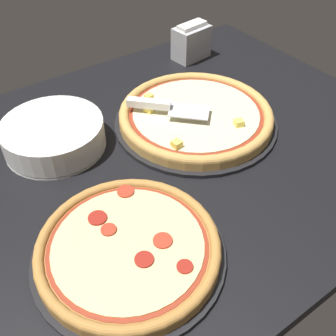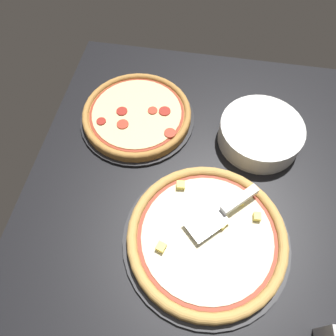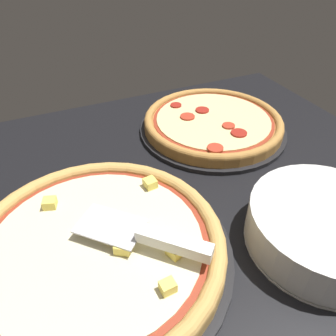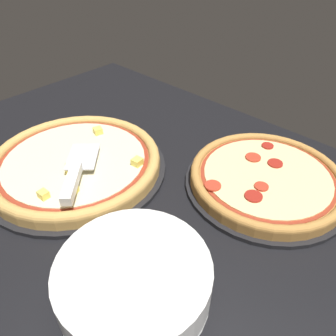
{
  "view_description": "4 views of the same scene",
  "coord_description": "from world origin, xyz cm",
  "px_view_note": "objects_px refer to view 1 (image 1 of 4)",
  "views": [
    {
      "loc": [
        44.84,
        61.13,
        61.68
      ],
      "look_at": [
        8.02,
        8.88,
        3.0
      ],
      "focal_mm": 42.0,
      "sensor_mm": 36.0,
      "label": 1
    },
    {
      "loc": [
        -38.3,
        0.98,
        81.65
      ],
      "look_at": [
        8.02,
        8.88,
        3.0
      ],
      "focal_mm": 35.0,
      "sensor_mm": 36.0,
      "label": 2
    },
    {
      "loc": [
        -13.12,
        -38.1,
        42.99
      ],
      "look_at": [
        8.02,
        8.88,
        3.0
      ],
      "focal_mm": 35.0,
      "sensor_mm": 36.0,
      "label": 3
    },
    {
      "loc": [
        48.41,
        -34.31,
        48.98
      ],
      "look_at": [
        8.02,
        8.88,
        3.0
      ],
      "focal_mm": 35.0,
      "sensor_mm": 36.0,
      "label": 4
    }
  ],
  "objects_px": {
    "pizza_front": "(196,115)",
    "serving_spatula": "(158,106)",
    "plate_stack": "(54,135)",
    "pizza_back": "(128,247)",
    "napkin_holder": "(191,42)"
  },
  "relations": [
    {
      "from": "pizza_front",
      "to": "pizza_back",
      "type": "xyz_separation_m",
      "value": [
        0.36,
        0.26,
        -0.0
      ]
    },
    {
      "from": "pizza_front",
      "to": "serving_spatula",
      "type": "relative_size",
      "value": 2.2
    },
    {
      "from": "pizza_back",
      "to": "napkin_holder",
      "type": "bearing_deg",
      "value": -135.81
    },
    {
      "from": "pizza_front",
      "to": "napkin_holder",
      "type": "bearing_deg",
      "value": -125.72
    },
    {
      "from": "pizza_front",
      "to": "plate_stack",
      "type": "distance_m",
      "value": 0.36
    },
    {
      "from": "pizza_front",
      "to": "serving_spatula",
      "type": "bearing_deg",
      "value": -30.93
    },
    {
      "from": "pizza_back",
      "to": "napkin_holder",
      "type": "xyz_separation_m",
      "value": [
        -0.58,
        -0.56,
        0.03
      ]
    },
    {
      "from": "pizza_back",
      "to": "pizza_front",
      "type": "bearing_deg",
      "value": -144.26
    },
    {
      "from": "pizza_back",
      "to": "napkin_holder",
      "type": "relative_size",
      "value": 2.74
    },
    {
      "from": "pizza_front",
      "to": "plate_stack",
      "type": "bearing_deg",
      "value": -19.6
    },
    {
      "from": "pizza_front",
      "to": "napkin_holder",
      "type": "distance_m",
      "value": 0.37
    },
    {
      "from": "serving_spatula",
      "to": "pizza_back",
      "type": "bearing_deg",
      "value": 48.45
    },
    {
      "from": "pizza_front",
      "to": "napkin_holder",
      "type": "relative_size",
      "value": 3.24
    },
    {
      "from": "pizza_back",
      "to": "serving_spatula",
      "type": "xyz_separation_m",
      "value": [
        -0.27,
        -0.31,
        0.03
      ]
    },
    {
      "from": "plate_stack",
      "to": "napkin_holder",
      "type": "xyz_separation_m",
      "value": [
        -0.56,
        -0.18,
        0.02
      ]
    }
  ]
}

